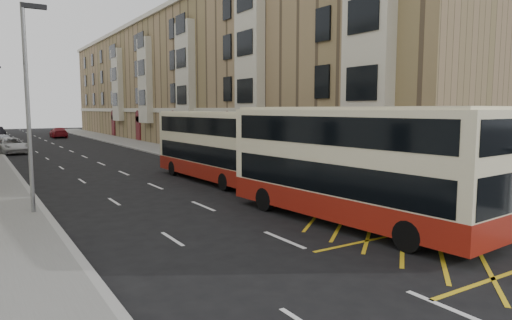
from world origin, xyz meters
TOP-DOWN VIEW (x-y plane):
  - ground at (0.00, 0.00)m, footprint 200.00×200.00m
  - pavement_right at (8.00, 30.00)m, footprint 4.00×120.00m
  - kerb_right at (6.00, 30.00)m, footprint 0.25×120.00m
  - kerb_left at (-6.00, 30.00)m, footprint 0.25×120.00m
  - road_markings at (0.00, 45.00)m, footprint 10.00×110.00m
  - terrace_right at (14.88, 45.38)m, footprint 10.75×79.00m
  - guard_railing at (6.25, 5.75)m, footprint 0.06×6.56m
  - street_lamp_near at (-6.35, 12.00)m, footprint 0.93×0.18m
  - double_decker_front at (3.14, 4.52)m, footprint 3.31×10.82m
  - double_decker_rear at (3.47, 16.04)m, footprint 2.64×10.16m
  - pedestrian_mid at (9.36, 3.78)m, footprint 0.91×0.72m
  - pedestrian_far at (7.52, 1.74)m, footprint 0.99×0.84m
  - white_van at (-5.20, 40.74)m, footprint 3.34×5.63m
  - car_silver at (-5.12, 53.12)m, footprint 2.41×3.99m
  - car_red at (2.51, 63.79)m, footprint 2.19×5.12m

SIDE VIEW (x-z plane):
  - ground at x=0.00m, z-range 0.00..0.00m
  - road_markings at x=0.00m, z-range 0.00..0.01m
  - pavement_right at x=8.00m, z-range 0.00..0.15m
  - kerb_right at x=6.00m, z-range 0.00..0.15m
  - kerb_left at x=-6.00m, z-range 0.00..0.15m
  - car_silver at x=-5.12m, z-range 0.00..1.27m
  - white_van at x=-5.20m, z-range 0.00..1.47m
  - car_red at x=2.51m, z-range 0.00..1.47m
  - guard_railing at x=6.25m, z-range 0.35..1.36m
  - pedestrian_far at x=7.52m, z-range 0.15..1.74m
  - pedestrian_mid at x=9.36m, z-range 0.15..2.01m
  - double_decker_rear at x=3.47m, z-range 0.04..4.06m
  - double_decker_front at x=3.14m, z-range 0.04..4.29m
  - street_lamp_near at x=-6.35m, z-range 0.64..8.64m
  - terrace_right at x=14.88m, z-range -0.10..15.15m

